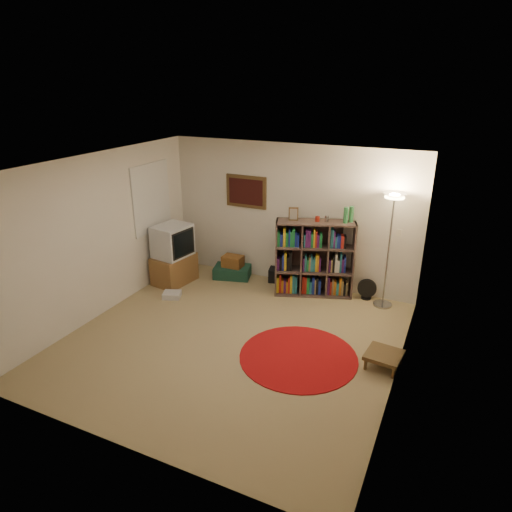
{
  "coord_description": "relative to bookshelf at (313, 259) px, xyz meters",
  "views": [
    {
      "loc": [
        2.68,
        -4.96,
        3.52
      ],
      "look_at": [
        0.1,
        0.6,
        1.1
      ],
      "focal_mm": 32.0,
      "sensor_mm": 36.0,
      "label": 1
    }
  ],
  "objects": [
    {
      "name": "room",
      "position": [
        -0.6,
        -1.88,
        0.63
      ],
      "size": [
        4.54,
        4.54,
        2.54
      ],
      "color": "#958057",
      "rests_on": "ground"
    },
    {
      "name": "bookshelf",
      "position": [
        0.0,
        0.0,
        0.0
      ],
      "size": [
        1.36,
        0.79,
        1.57
      ],
      "rotation": [
        0.0,
        0.0,
        0.34
      ],
      "color": "#483530",
      "rests_on": "ground"
    },
    {
      "name": "floor_lamp",
      "position": [
        1.21,
        0.06,
        0.94
      ],
      "size": [
        0.47,
        0.47,
        1.89
      ],
      "rotation": [
        0.0,
        0.0,
        0.38
      ],
      "color": "gray",
      "rests_on": "ground"
    },
    {
      "name": "floor_fan",
      "position": [
        0.91,
        0.18,
        -0.45
      ],
      "size": [
        0.32,
        0.19,
        0.36
      ],
      "rotation": [
        0.0,
        0.0,
        0.16
      ],
      "color": "black",
      "rests_on": "ground"
    },
    {
      "name": "tv_stand",
      "position": [
        -2.42,
        -0.6,
        -0.11
      ],
      "size": [
        0.62,
        0.81,
        1.08
      ],
      "rotation": [
        0.0,
        0.0,
        -0.15
      ],
      "color": "brown",
      "rests_on": "ground"
    },
    {
      "name": "dvd_box",
      "position": [
        -2.11,
        -1.16,
        -0.59
      ],
      "size": [
        0.36,
        0.33,
        0.1
      ],
      "rotation": [
        0.0,
        0.0,
        0.38
      ],
      "color": "silver",
      "rests_on": "ground"
    },
    {
      "name": "suitcase",
      "position": [
        -1.57,
        0.03,
        -0.53
      ],
      "size": [
        0.75,
        0.59,
        0.21
      ],
      "rotation": [
        0.0,
        0.0,
        0.27
      ],
      "color": "#143729",
      "rests_on": "ground"
    },
    {
      "name": "wicker_basket",
      "position": [
        -1.56,
        0.04,
        -0.32
      ],
      "size": [
        0.37,
        0.27,
        0.21
      ],
      "rotation": [
        0.0,
        0.0,
        0.02
      ],
      "color": "brown",
      "rests_on": "suitcase"
    },
    {
      "name": "duffel_bag",
      "position": [
        -0.71,
        0.25,
        -0.51
      ],
      "size": [
        0.41,
        0.37,
        0.25
      ],
      "rotation": [
        0.0,
        0.0,
        0.22
      ],
      "color": "black",
      "rests_on": "ground"
    },
    {
      "name": "paper_towel",
      "position": [
        -0.43,
        0.3,
        -0.52
      ],
      "size": [
        0.14,
        0.14,
        0.23
      ],
      "rotation": [
        0.0,
        0.0,
        0.31
      ],
      "color": "white",
      "rests_on": "ground"
    },
    {
      "name": "red_rug",
      "position": [
        0.46,
        -1.94,
        -0.63
      ],
      "size": [
        1.59,
        1.59,
        0.01
      ],
      "color": "maroon",
      "rests_on": "ground"
    },
    {
      "name": "side_table",
      "position": [
        1.53,
        -1.67,
        -0.46
      ],
      "size": [
        0.49,
        0.49,
        0.2
      ],
      "rotation": [
        0.0,
        0.0,
        -0.11
      ],
      "color": "#432E17",
      "rests_on": "ground"
    }
  ]
}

